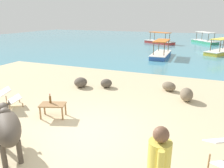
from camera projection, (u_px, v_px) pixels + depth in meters
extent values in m
cube|color=#CCB78E|center=(80.00, 136.00, 5.71)|extent=(18.00, 14.00, 0.04)
cube|color=teal|center=(176.00, 44.00, 25.15)|extent=(60.00, 36.00, 0.03)
cylinder|color=#4C4238|center=(1.00, 138.00, 5.09)|extent=(0.11, 0.11, 0.54)
cylinder|color=#4C4238|center=(15.00, 134.00, 5.23)|extent=(0.11, 0.11, 0.54)
cylinder|color=#4C4238|center=(4.00, 156.00, 4.41)|extent=(0.11, 0.11, 0.54)
cylinder|color=#4C4238|center=(20.00, 152.00, 4.55)|extent=(0.11, 0.11, 0.54)
ellipsoid|color=#4C4238|center=(7.00, 127.00, 4.69)|extent=(1.50, 1.35, 0.59)
ellipsoid|color=#4C4238|center=(4.00, 108.00, 5.42)|extent=(0.45, 0.43, 0.28)
cone|color=#4C4238|center=(9.00, 103.00, 5.45)|extent=(0.14, 0.14, 0.10)
ellipsoid|color=#4C4238|center=(5.00, 112.00, 4.83)|extent=(0.36, 0.36, 0.20)
cube|color=olive|center=(53.00, 105.00, 6.62)|extent=(0.86, 0.67, 0.04)
cylinder|color=olive|center=(66.00, 109.00, 6.84)|extent=(0.05, 0.05, 0.40)
cylinder|color=olive|center=(62.00, 114.00, 6.50)|extent=(0.05, 0.05, 0.40)
cylinder|color=olive|center=(44.00, 108.00, 6.88)|extent=(0.05, 0.05, 0.40)
cylinder|color=olive|center=(40.00, 113.00, 6.53)|extent=(0.05, 0.05, 0.40)
cylinder|color=brown|center=(50.00, 100.00, 6.67)|extent=(0.07, 0.07, 0.22)
cylinder|color=brown|center=(50.00, 95.00, 6.63)|extent=(0.03, 0.03, 0.06)
cylinder|color=red|center=(50.00, 94.00, 6.62)|extent=(0.03, 0.03, 0.02)
cylinder|color=olive|center=(209.00, 161.00, 4.41)|extent=(0.04, 0.04, 0.34)
cube|color=silver|center=(220.00, 141.00, 4.43)|extent=(0.68, 0.66, 0.23)
cylinder|color=olive|center=(19.00, 100.00, 7.87)|extent=(0.04, 0.04, 0.14)
cylinder|color=olive|center=(23.00, 105.00, 7.46)|extent=(0.04, 0.04, 0.14)
cylinder|color=olive|center=(7.00, 100.00, 7.62)|extent=(0.04, 0.04, 0.34)
cylinder|color=olive|center=(9.00, 105.00, 7.21)|extent=(0.04, 0.04, 0.34)
cube|color=silver|center=(14.00, 99.00, 7.50)|extent=(0.67, 0.65, 0.21)
cube|color=silver|center=(3.00, 92.00, 7.24)|extent=(0.69, 0.67, 0.23)
cylinder|color=#DBC64C|center=(159.00, 160.00, 2.97)|extent=(0.32, 0.32, 0.58)
cylinder|color=#DBC64C|center=(158.00, 149.00, 3.16)|extent=(0.09, 0.09, 0.52)
cylinder|color=#DBC64C|center=(160.00, 168.00, 2.77)|extent=(0.09, 0.09, 0.52)
sphere|color=brown|center=(161.00, 134.00, 2.85)|extent=(0.22, 0.22, 0.22)
ellipsoid|color=brown|center=(106.00, 83.00, 9.50)|extent=(0.68, 0.69, 0.37)
ellipsoid|color=#756651|center=(186.00, 95.00, 7.96)|extent=(0.58, 0.74, 0.49)
ellipsoid|color=brown|center=(81.00, 82.00, 9.56)|extent=(0.79, 0.82, 0.42)
ellipsoid|color=#756651|center=(169.00, 86.00, 9.05)|extent=(0.74, 0.68, 0.38)
cube|color=#3866B7|center=(161.00, 55.00, 16.78)|extent=(1.13, 3.61, 0.28)
cube|color=white|center=(161.00, 53.00, 16.73)|extent=(1.19, 3.68, 0.04)
cylinder|color=brown|center=(164.00, 49.00, 15.50)|extent=(0.06, 0.06, 0.95)
cylinder|color=brown|center=(154.00, 49.00, 15.77)|extent=(0.06, 0.06, 0.95)
cylinder|color=brown|center=(168.00, 46.00, 17.41)|extent=(0.06, 0.06, 0.95)
cylinder|color=brown|center=(159.00, 45.00, 17.68)|extent=(0.06, 0.06, 0.95)
cube|color=orange|center=(162.00, 41.00, 16.44)|extent=(0.96, 2.53, 0.06)
cube|color=#C63833|center=(159.00, 42.00, 24.94)|extent=(3.69, 2.67, 0.28)
cube|color=white|center=(159.00, 41.00, 24.89)|extent=(3.78, 2.75, 0.04)
cylinder|color=brown|center=(150.00, 37.00, 25.32)|extent=(0.06, 0.06, 0.95)
cylinder|color=brown|center=(154.00, 36.00, 25.79)|extent=(0.06, 0.06, 0.95)
cylinder|color=brown|center=(165.00, 38.00, 23.73)|extent=(0.06, 0.06, 0.95)
cylinder|color=brown|center=(170.00, 37.00, 24.20)|extent=(0.06, 0.06, 0.95)
cube|color=orange|center=(160.00, 33.00, 24.61)|extent=(2.66, 2.01, 0.06)
cube|color=gold|center=(221.00, 52.00, 18.08)|extent=(2.72, 3.68, 0.28)
cube|color=white|center=(221.00, 50.00, 18.03)|extent=(2.80, 3.77, 0.04)
cylinder|color=brown|center=(220.00, 47.00, 16.96)|extent=(0.06, 0.06, 0.95)
cylinder|color=brown|center=(211.00, 46.00, 17.54)|extent=(0.06, 0.06, 0.95)
cylinder|color=brown|center=(223.00, 44.00, 18.82)|extent=(0.06, 0.06, 0.95)
cube|color=#EFD14C|center=(223.00, 39.00, 17.74)|extent=(2.05, 2.66, 0.06)
cube|color=#338E66|center=(204.00, 42.00, 25.36)|extent=(3.04, 3.54, 0.28)
cube|color=white|center=(205.00, 41.00, 25.31)|extent=(3.13, 3.63, 0.04)
cylinder|color=brown|center=(214.00, 37.00, 24.27)|extent=(0.06, 0.06, 0.95)
cylinder|color=brown|center=(208.00, 38.00, 24.08)|extent=(0.06, 0.06, 0.95)
cylinder|color=brown|center=(202.00, 36.00, 26.26)|extent=(0.06, 0.06, 0.95)
cylinder|color=brown|center=(197.00, 36.00, 26.08)|extent=(0.06, 0.06, 0.95)
cube|color=silver|center=(206.00, 32.00, 25.02)|extent=(2.26, 2.58, 0.06)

